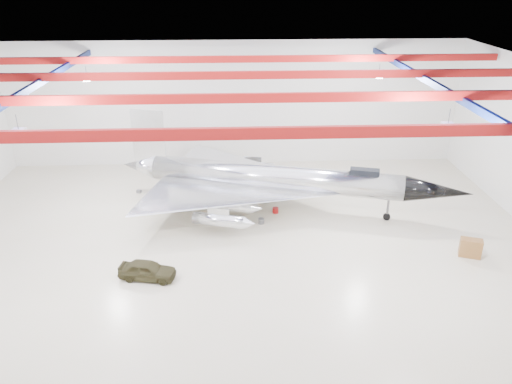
{
  "coord_description": "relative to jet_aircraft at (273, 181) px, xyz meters",
  "views": [
    {
      "loc": [
        -0.24,
        -28.41,
        16.54
      ],
      "look_at": [
        1.26,
        2.0,
        2.81
      ],
      "focal_mm": 35.0,
      "sensor_mm": 36.0,
      "label": 1
    }
  ],
  "objects": [
    {
      "name": "spares_box",
      "position": [
        0.73,
        4.0,
        -2.13
      ],
      "size": [
        0.52,
        0.52,
        0.35
      ],
      "primitive_type": "cylinder",
      "rotation": [
        0.0,
        0.0,
        -0.44
      ],
      "color": "#59595B",
      "rests_on": "floor"
    },
    {
      "name": "jet_aircraft",
      "position": [
        0.0,
        0.0,
        0.0
      ],
      "size": [
        25.23,
        18.06,
        7.01
      ],
      "rotation": [
        0.0,
        0.0,
        -0.27
      ],
      "color": "silver",
      "rests_on": "floor"
    },
    {
      "name": "tool_chest",
      "position": [
        0.14,
        -0.67,
        -2.1
      ],
      "size": [
        0.59,
        0.59,
        0.4
      ],
      "primitive_type": "cylinder",
      "rotation": [
        0.0,
        0.0,
        0.42
      ],
      "color": "#9A0F10",
      "rests_on": "floor"
    },
    {
      "name": "ceiling_structure",
      "position": [
        -2.68,
        -5.1,
        8.02
      ],
      "size": [
        39.5,
        29.5,
        1.08
      ],
      "color": "maroon",
      "rests_on": "ceiling"
    },
    {
      "name": "jeep",
      "position": [
        -8.01,
        -8.81,
        -1.74
      ],
      "size": [
        3.5,
        1.93,
        1.13
      ],
      "primitive_type": "imported",
      "rotation": [
        0.0,
        0.0,
        1.38
      ],
      "color": "#322E19",
      "rests_on": "floor"
    },
    {
      "name": "engine_drum",
      "position": [
        -1.02,
        -2.31,
        -2.11
      ],
      "size": [
        0.54,
        0.54,
        0.39
      ],
      "primitive_type": "cylinder",
      "rotation": [
        0.0,
        0.0,
        0.31
      ],
      "color": "#59595B",
      "rests_on": "floor"
    },
    {
      "name": "wall_back",
      "position": [
        -2.68,
        9.9,
        3.2
      ],
      "size": [
        40.0,
        0.0,
        40.0
      ],
      "primitive_type": "plane",
      "rotation": [
        1.57,
        0.0,
        0.0
      ],
      "color": "silver",
      "rests_on": "floor"
    },
    {
      "name": "toolbox_red",
      "position": [
        -4.79,
        2.37,
        -2.13
      ],
      "size": [
        0.59,
        0.53,
        0.34
      ],
      "primitive_type": "cube",
      "rotation": [
        0.0,
        0.0,
        0.33
      ],
      "color": "#9A0F10",
      "rests_on": "floor"
    },
    {
      "name": "oil_barrel",
      "position": [
        -1.99,
        -0.06,
        -2.09
      ],
      "size": [
        0.72,
        0.63,
        0.42
      ],
      "primitive_type": "cube",
      "rotation": [
        0.0,
        0.0,
        0.27
      ],
      "color": "olive",
      "rests_on": "floor"
    },
    {
      "name": "crate_small",
      "position": [
        -10.53,
        3.43,
        -2.18
      ],
      "size": [
        0.41,
        0.36,
        0.24
      ],
      "primitive_type": "cube",
      "rotation": [
        0.0,
        0.0,
        -0.27
      ],
      "color": "#59595B",
      "rests_on": "floor"
    },
    {
      "name": "floor",
      "position": [
        -2.68,
        -5.1,
        -2.3
      ],
      "size": [
        40.0,
        40.0,
        0.0
      ],
      "primitive_type": "plane",
      "color": "beige",
      "rests_on": "ground"
    },
    {
      "name": "crate_ply",
      "position": [
        -7.03,
        0.62,
        -2.1
      ],
      "size": [
        0.68,
        0.61,
        0.4
      ],
      "primitive_type": "cube",
      "rotation": [
        0.0,
        0.0,
        -0.31
      ],
      "color": "olive",
      "rests_on": "floor"
    },
    {
      "name": "desk",
      "position": [
        11.77,
        -7.33,
        -1.7
      ],
      "size": [
        1.45,
        1.06,
        1.2
      ],
      "primitive_type": "cube",
      "rotation": [
        0.0,
        0.0,
        -0.35
      ],
      "color": "brown",
      "rests_on": "floor"
    },
    {
      "name": "parts_bin",
      "position": [
        2.54,
        3.23,
        -2.06
      ],
      "size": [
        0.78,
        0.68,
        0.48
      ],
      "primitive_type": "cube",
      "rotation": [
        0.0,
        0.0,
        0.22
      ],
      "color": "olive",
      "rests_on": "floor"
    },
    {
      "name": "ceiling",
      "position": [
        -2.68,
        -5.1,
        8.7
      ],
      "size": [
        40.0,
        40.0,
        0.0
      ],
      "primitive_type": "plane",
      "rotation": [
        3.14,
        0.0,
        0.0
      ],
      "color": "#0A0F38",
      "rests_on": "wall_back"
    }
  ]
}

